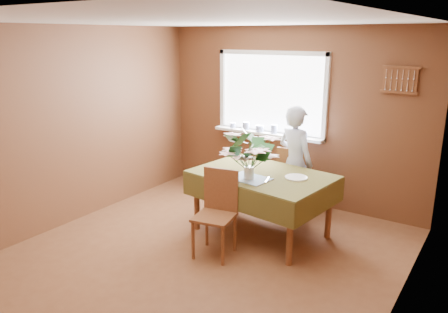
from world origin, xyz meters
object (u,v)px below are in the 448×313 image
Objects in this scene: seated_woman at (295,162)px; flower_bouquet at (249,151)px; dining_table at (262,181)px; chair_far at (293,177)px; chair_near at (217,209)px.

flower_bouquet is (-0.12, -1.00, 0.36)m from seated_woman.
chair_far reaches higher than dining_table.
seated_woman is at bearing 90.00° from dining_table.
flower_bouquet is at bearing 100.80° from seated_woman.
chair_near is 0.63× the size of seated_woman.
chair_far is (0.04, 0.81, -0.17)m from dining_table.
chair_near is at bearing -97.33° from dining_table.
chair_near is 1.46m from seated_woman.
dining_table is 0.74m from seated_woman.
chair_near reaches higher than dining_table.
chair_far is at bearing 86.38° from flower_bouquet.
chair_far is 0.62× the size of seated_woman.
dining_table is at bearing 83.20° from chair_far.
dining_table is at bearing 100.43° from seated_woman.
chair_far is 1.56× the size of flower_bouquet.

